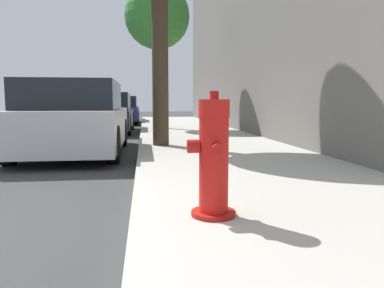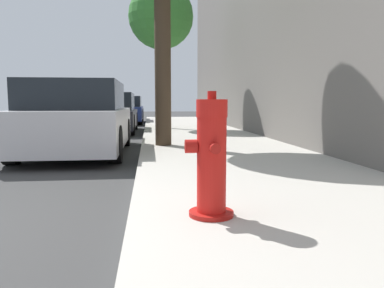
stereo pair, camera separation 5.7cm
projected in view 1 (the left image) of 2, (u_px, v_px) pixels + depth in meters
name	position (u px, v px, depth m)	size (l,w,h in m)	color
sidewalk_slab	(328.00, 223.00, 2.94)	(3.08, 40.00, 0.15)	#B7B2A8
fire_hydrant	(213.00, 160.00, 2.84)	(0.38, 0.37, 0.95)	#A91511
parked_car_near	(75.00, 119.00, 7.31)	(1.87, 4.09, 1.42)	#B7B7BC
parked_car_mid	(106.00, 114.00, 12.61)	(1.73, 4.19, 1.33)	black
parked_car_far	(120.00, 110.00, 18.11)	(1.82, 4.56, 1.31)	navy
street_tree_far	(157.00, 17.00, 12.49)	(2.18, 2.18, 4.83)	#423323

